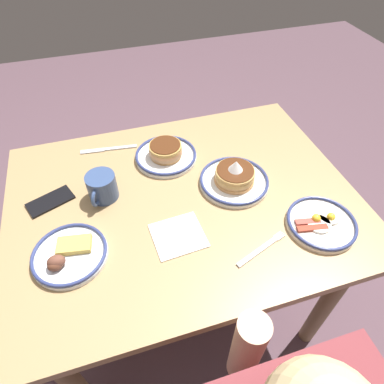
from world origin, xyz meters
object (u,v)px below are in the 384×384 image
butter_knife (109,149)px  plate_far_companion (69,255)px  plate_far_side (321,223)px  plate_near_main (166,154)px  plate_center_pancakes (234,178)px  cell_phone (50,201)px  paper_napkin (178,235)px  coffee_mug (102,187)px  fork_near (262,249)px

butter_knife → plate_far_companion: bearing=69.7°
plate_far_side → butter_knife: size_ratio=0.99×
plate_far_companion → plate_near_main: bearing=-137.1°
plate_center_pancakes → cell_phone: 0.61m
paper_napkin → plate_far_companion: bearing=-3.1°
coffee_mug → plate_far_companion: bearing=59.9°
plate_far_companion → butter_knife: size_ratio=0.99×
cell_phone → paper_napkin: size_ratio=0.96×
plate_near_main → paper_napkin: (0.05, 0.36, -0.02)m
fork_near → cell_phone: bearing=-32.5°
fork_near → plate_far_side: bearing=-172.8°
plate_near_main → plate_center_pancakes: (-0.19, 0.20, 0.00)m
plate_far_companion → plate_far_side: (-0.74, 0.11, -0.00)m
plate_center_pancakes → plate_far_side: (-0.19, 0.25, -0.01)m
plate_far_side → cell_phone: (0.79, -0.34, -0.01)m
plate_far_side → paper_napkin: (0.43, -0.09, -0.01)m
plate_near_main → plate_center_pancakes: 0.28m
cell_phone → butter_knife: bearing=-157.3°
fork_near → coffee_mug: bearing=-40.0°
cell_phone → butter_knife: cell_phone is taller
coffee_mug → cell_phone: bearing=-8.8°
paper_napkin → plate_center_pancakes: bearing=-146.9°
plate_far_side → paper_napkin: bearing=-11.9°
cell_phone → plate_far_companion: bearing=79.7°
plate_near_main → plate_far_side: plate_near_main is taller
plate_near_main → paper_napkin: bearing=81.9°
cell_phone → plate_center_pancakes: bearing=148.8°
plate_far_companion → fork_near: (-0.53, 0.13, -0.01)m
butter_knife → plate_near_main: bearing=150.0°
butter_knife → fork_near: bearing=121.8°
paper_napkin → coffee_mug: bearing=-49.7°
coffee_mug → paper_napkin: coffee_mug is taller
plate_center_pancakes → cell_phone: size_ratio=1.65×
plate_near_main → fork_near: (-0.17, 0.47, -0.02)m
plate_far_companion → coffee_mug: 0.24m
plate_far_side → paper_napkin: 0.44m
plate_near_main → plate_center_pancakes: bearing=134.0°
plate_far_companion → fork_near: size_ratio=1.19×
paper_napkin → butter_knife: (0.15, -0.47, 0.00)m
paper_napkin → butter_knife: bearing=-72.7°
plate_far_side → paper_napkin: size_ratio=1.42×
plate_center_pancakes → coffee_mug: size_ratio=1.98×
plate_near_main → plate_far_side: size_ratio=1.07×
coffee_mug → fork_near: size_ratio=0.67×
plate_far_side → fork_near: (0.21, 0.03, -0.01)m
plate_near_main → plate_far_companion: (0.37, 0.34, -0.01)m
coffee_mug → fork_near: 0.54m
plate_near_main → butter_knife: size_ratio=1.06×
plate_center_pancakes → paper_napkin: size_ratio=1.59×
plate_far_companion → butter_knife: 0.48m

